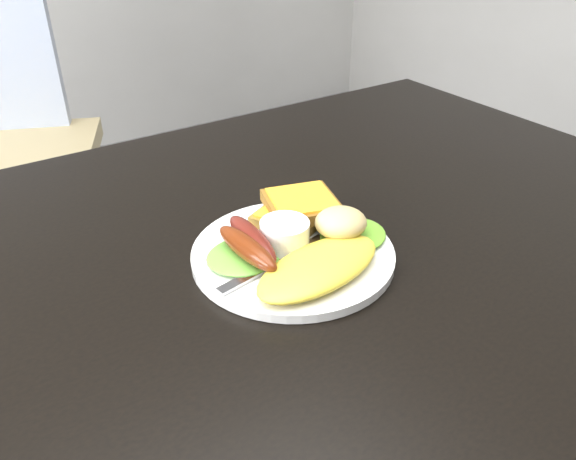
# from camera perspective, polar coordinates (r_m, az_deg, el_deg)

# --- Properties ---
(dining_table) EXTENTS (1.20, 0.80, 0.04)m
(dining_table) POSITION_cam_1_polar(r_m,az_deg,el_deg) (0.67, -1.23, -2.89)
(dining_table) COLOR black
(dining_table) RESTS_ON ground
(dining_chair) EXTENTS (0.63, 0.63, 0.06)m
(dining_chair) POSITION_cam_1_polar(r_m,az_deg,el_deg) (1.77, -26.74, 6.24)
(dining_chair) COLOR tan
(dining_chair) RESTS_ON ground
(person) EXTENTS (0.57, 0.46, 1.37)m
(person) POSITION_cam_1_polar(r_m,az_deg,el_deg) (1.12, -5.27, 9.17)
(person) COLOR navy
(person) RESTS_ON ground
(plate) EXTENTS (0.23, 0.23, 0.01)m
(plate) POSITION_cam_1_polar(r_m,az_deg,el_deg) (0.63, 0.51, -2.41)
(plate) COLOR white
(plate) RESTS_ON dining_table
(lettuce_left) EXTENTS (0.09, 0.08, 0.01)m
(lettuce_left) POSITION_cam_1_polar(r_m,az_deg,el_deg) (0.61, -4.50, -2.60)
(lettuce_left) COLOR #3A8E26
(lettuce_left) RESTS_ON plate
(lettuce_right) EXTENTS (0.10, 0.09, 0.01)m
(lettuce_right) POSITION_cam_1_polar(r_m,az_deg,el_deg) (0.65, 6.60, -0.46)
(lettuce_right) COLOR #518E23
(lettuce_right) RESTS_ON plate
(omelette) EXTENTS (0.17, 0.10, 0.02)m
(omelette) POSITION_cam_1_polar(r_m,az_deg,el_deg) (0.58, 3.19, -3.77)
(omelette) COLOR #FFE448
(omelette) RESTS_ON plate
(sausage_a) EXTENTS (0.03, 0.10, 0.02)m
(sausage_a) POSITION_cam_1_polar(r_m,az_deg,el_deg) (0.59, -4.19, -1.81)
(sausage_a) COLOR brown
(sausage_a) RESTS_ON lettuce_left
(sausage_b) EXTENTS (0.03, 0.11, 0.03)m
(sausage_b) POSITION_cam_1_polar(r_m,az_deg,el_deg) (0.61, -3.67, -0.90)
(sausage_b) COLOR #5D1811
(sausage_b) RESTS_ON lettuce_left
(ramekin) EXTENTS (0.06, 0.06, 0.03)m
(ramekin) POSITION_cam_1_polar(r_m,az_deg,el_deg) (0.62, -0.34, -0.51)
(ramekin) COLOR white
(ramekin) RESTS_ON plate
(toast_a) EXTENTS (0.10, 0.10, 0.01)m
(toast_a) POSITION_cam_1_polar(r_m,az_deg,el_deg) (0.68, 0.30, 1.35)
(toast_a) COLOR olive
(toast_a) RESTS_ON plate
(toast_b) EXTENTS (0.10, 0.10, 0.01)m
(toast_b) POSITION_cam_1_polar(r_m,az_deg,el_deg) (0.68, 1.42, 2.57)
(toast_b) COLOR brown
(toast_b) RESTS_ON toast_a
(potato_salad) EXTENTS (0.07, 0.07, 0.03)m
(potato_salad) POSITION_cam_1_polar(r_m,az_deg,el_deg) (0.63, 5.38, 0.75)
(potato_salad) COLOR #C7C58F
(potato_salad) RESTS_ON lettuce_right
(fork) EXTENTS (0.15, 0.04, 0.00)m
(fork) POSITION_cam_1_polar(r_m,az_deg,el_deg) (0.60, -1.40, -3.37)
(fork) COLOR #ADAFB7
(fork) RESTS_ON plate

